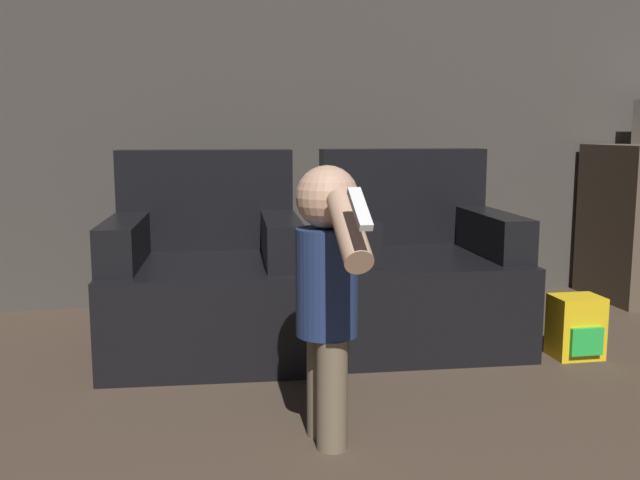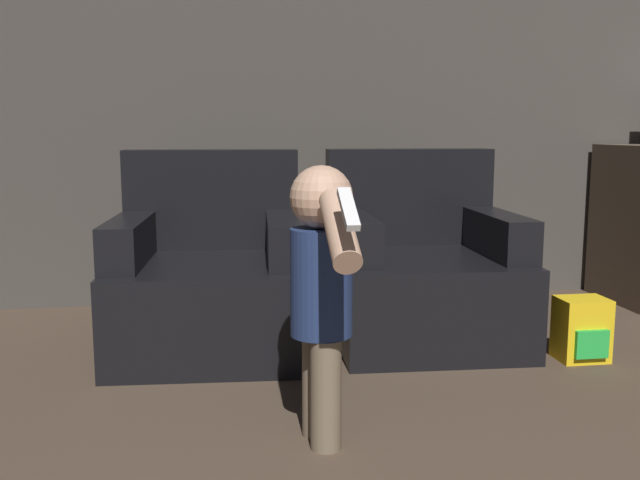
# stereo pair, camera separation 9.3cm
# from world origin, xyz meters

# --- Properties ---
(wall_back) EXTENTS (8.40, 0.05, 2.60)m
(wall_back) POSITION_xyz_m (0.00, 4.50, 1.30)
(wall_back) COLOR #423D38
(wall_back) RESTS_ON ground_plane
(armchair_left) EXTENTS (0.91, 0.94, 0.92)m
(armchair_left) POSITION_xyz_m (-0.27, 3.58, 0.32)
(armchair_left) COLOR black
(armchair_left) RESTS_ON ground_plane
(armchair_right) EXTENTS (0.90, 0.92, 0.92)m
(armchair_right) POSITION_xyz_m (0.76, 3.58, 0.32)
(armchair_right) COLOR black
(armchair_right) RESTS_ON ground_plane
(person_toddler) EXTENTS (0.20, 0.62, 0.91)m
(person_toddler) POSITION_xyz_m (0.10, 2.46, 0.54)
(person_toddler) COLOR brown
(person_toddler) RESTS_ON ground_plane
(toy_backpack) EXTENTS (0.21, 0.19, 0.28)m
(toy_backpack) POSITION_xyz_m (1.38, 3.14, 0.14)
(toy_backpack) COLOR yellow
(toy_backpack) RESTS_ON ground_plane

